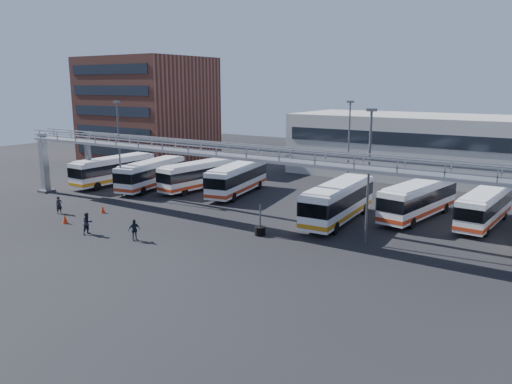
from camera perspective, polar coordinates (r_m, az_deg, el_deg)
The scene contains 20 objects.
ground at distance 39.28m, azimuth -8.16°, elevation -5.55°, with size 140.00×140.00×0.00m, color black.
gantry at distance 42.46m, azimuth -3.13°, elevation 3.54°, with size 51.40×5.15×7.10m.
apartment_building at distance 82.72m, azimuth -12.27°, elevation 9.26°, with size 18.00×15.00×16.00m, color brown.
warehouse at distance 67.55m, azimuth 22.19°, elevation 4.61°, with size 42.00×14.00×8.00m, color #9E9E99.
light_pole_left at distance 54.82m, azimuth -15.38°, elevation 5.32°, with size 0.70×0.35×10.21m.
light_pole_mid at distance 37.68m, azimuth 12.77°, elevation 2.48°, with size 0.70×0.35×10.21m.
light_pole_back at distance 54.42m, azimuth 10.56°, elevation 5.51°, with size 0.70×0.35×10.21m.
bus_0 at distance 62.46m, azimuth -15.93°, elevation 2.50°, with size 2.69×11.08×3.36m.
bus_1 at distance 58.87m, azimuth -11.85°, elevation 2.09°, with size 4.42×11.03×3.27m.
bus_2 at distance 57.47m, azimuth -6.49°, elevation 2.01°, with size 3.61×10.82×3.22m.
bus_3 at distance 54.70m, azimuth -2.14°, elevation 1.63°, with size 4.59×11.30×3.35m.
bus_6 at distance 44.31m, azimuth 9.39°, elevation -0.97°, with size 3.33×11.56×3.47m.
bus_7 at distance 47.15m, azimuth 18.08°, elevation -0.72°, with size 4.20×11.19×3.32m.
bus_8 at distance 46.82m, azimuth 24.66°, elevation -1.51°, with size 3.04×10.23×3.06m.
pedestrian_a at distance 50.19m, azimuth -21.59°, elevation -1.39°, with size 0.61×0.40×1.67m, color black.
pedestrian_b at distance 42.57m, azimuth -18.70°, elevation -3.42°, with size 0.88×0.68×1.81m, color #252230.
pedestrian_d at distance 39.88m, azimuth -13.75°, elevation -4.24°, with size 0.99×0.41×1.69m, color #1C2832.
cone_left at distance 46.61m, azimuth -21.01°, elevation -2.91°, with size 0.49×0.49×0.78m, color red.
cone_right at distance 49.23m, azimuth -17.13°, elevation -1.89°, with size 0.46×0.46×0.73m, color red.
tire_stack at distance 40.20m, azimuth 0.46°, elevation -4.37°, with size 0.88×0.88×2.52m.
Camera 1 is at (25.05, -27.80, 11.92)m, focal length 35.00 mm.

